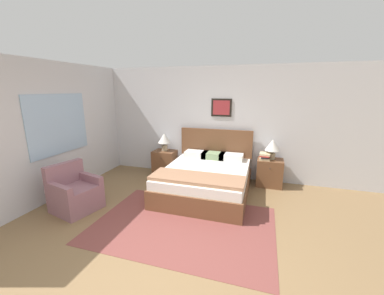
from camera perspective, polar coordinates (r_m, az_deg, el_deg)
The scene contains 14 objects.
ground_plane at distance 3.27m, azimuth -9.77°, elevation -25.83°, with size 16.00×16.00×0.00m, color olive.
wall_back at distance 5.64m, azimuth 4.70°, elevation 5.97°, with size 7.61×0.09×2.60m.
wall_left at distance 5.47m, azimuth -27.80°, elevation 4.17°, with size 0.08×5.62×2.60m.
area_rug_main at distance 3.92m, azimuth -2.07°, elevation -18.11°, with size 2.77×1.91×0.01m.
bed at distance 4.86m, azimuth 3.38°, elevation -7.55°, with size 1.69×2.02×1.18m.
armchair at distance 4.69m, azimuth -26.55°, elevation -10.03°, with size 0.81×0.82×0.82m.
nightstand_near_window at distance 5.93m, azimuth -6.61°, elevation -3.61°, with size 0.54×0.45×0.60m.
nightstand_by_door at distance 5.47m, azimuth 18.25°, elevation -5.79°, with size 0.54×0.45×0.60m.
table_lamp_near_window at distance 5.81m, azimuth -6.71°, elevation 2.03°, with size 0.31×0.31×0.44m.
table_lamp_by_door at distance 5.33m, azimuth 18.91°, elevation 0.28°, with size 0.31×0.31×0.44m.
book_thick_bottom at distance 5.33m, azimuth 17.21°, elevation -2.58°, with size 0.22×0.24×0.04m.
book_hardcover_middle at distance 5.32m, azimuth 17.24°, elevation -2.17°, with size 0.16×0.26×0.04m.
book_novel_upper at distance 5.31m, azimuth 17.26°, elevation -1.84°, with size 0.22×0.28×0.03m.
book_slim_near_top at distance 5.30m, azimuth 17.29°, elevation -1.50°, with size 0.23×0.26×0.04m.
Camera 1 is at (1.21, -2.21, 2.08)m, focal length 22.00 mm.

